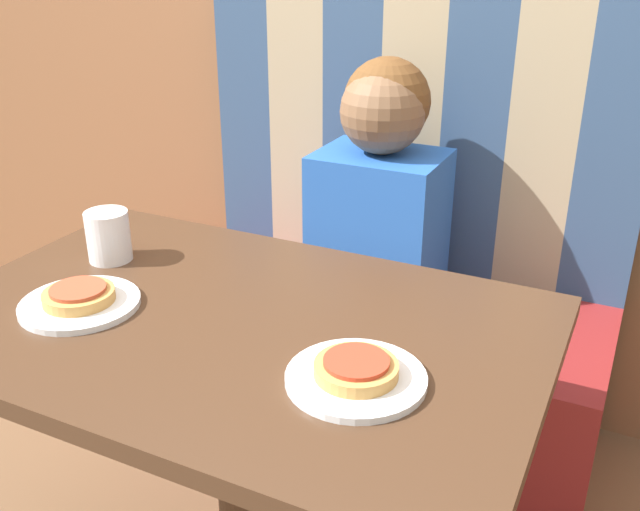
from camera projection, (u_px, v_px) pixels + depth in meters
booth_seat at (374, 366)px, 2.06m from camera, size 1.25×0.57×0.46m
booth_backrest at (413, 135)px, 2.01m from camera, size 1.25×0.07×0.78m
dining_table at (236, 363)px, 1.31m from camera, size 1.10×0.72×0.75m
person at (381, 183)px, 1.84m from camera, size 0.32×0.26×0.64m
plate_left at (80, 304)px, 1.31m from camera, size 0.22×0.22×0.01m
plate_right at (356, 378)px, 1.09m from camera, size 0.22×0.22×0.01m
pizza_left at (79, 295)px, 1.30m from camera, size 0.13×0.13×0.03m
pizza_right at (356, 368)px, 1.08m from camera, size 0.13×0.13×0.03m
drinking_cup at (108, 236)px, 1.48m from camera, size 0.09×0.09×0.11m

